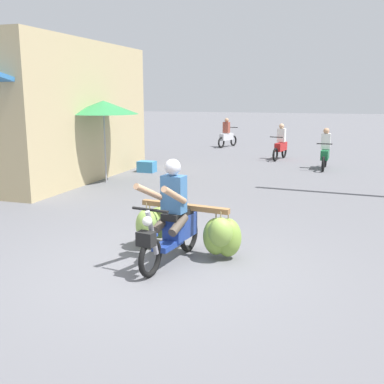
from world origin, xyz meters
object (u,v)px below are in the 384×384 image
motorbike_main_loaded (182,226)px  motorbike_distant_ahead_right (325,153)px  motorbike_distant_far_ahead (227,135)px  motorbike_distant_ahead_left (281,145)px  market_umbrella_near_shop (103,107)px  produce_crate (147,167)px

motorbike_main_loaded → motorbike_distant_ahead_right: motorbike_main_loaded is taller
motorbike_distant_far_ahead → motorbike_distant_ahead_left: bearing=-49.4°
motorbike_distant_far_ahead → motorbike_distant_ahead_right: bearing=-48.8°
motorbike_distant_ahead_right → motorbike_distant_far_ahead: 7.36m
market_umbrella_near_shop → produce_crate: bearing=79.9°
motorbike_main_loaded → motorbike_distant_ahead_left: (-0.06, 11.70, 0.08)m
motorbike_distant_far_ahead → market_umbrella_near_shop: 10.29m
motorbike_main_loaded → produce_crate: bearing=117.7°
motorbike_main_loaded → produce_crate: (-3.81, 7.24, -0.30)m
motorbike_main_loaded → market_umbrella_near_shop: 6.86m
motorbike_distant_ahead_right → motorbike_main_loaded: bearing=-99.9°
motorbike_distant_ahead_right → motorbike_distant_far_ahead: bearing=131.2°
motorbike_distant_ahead_right → market_umbrella_near_shop: market_umbrella_near_shop is taller
motorbike_distant_far_ahead → market_umbrella_near_shop: bearing=-95.8°
motorbike_distant_far_ahead → produce_crate: 8.08m
market_umbrella_near_shop → produce_crate: size_ratio=4.17×
motorbike_distant_far_ahead → market_umbrella_near_shop: market_umbrella_near_shop is taller
motorbike_distant_far_ahead → produce_crate: motorbike_distant_far_ahead is taller
motorbike_distant_ahead_left → motorbike_distant_far_ahead: same height
motorbike_distant_far_ahead → market_umbrella_near_shop: (-1.04, -10.11, 1.58)m
market_umbrella_near_shop → motorbike_distant_ahead_left: bearing=57.7°
motorbike_distant_ahead_left → produce_crate: bearing=-130.1°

